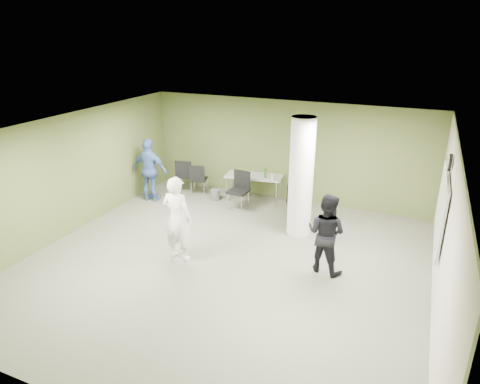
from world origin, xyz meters
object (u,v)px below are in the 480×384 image
at_px(man_black, 326,233).
at_px(woman_white, 177,219).
at_px(man_blue, 150,170).
at_px(folding_table, 254,177).
at_px(chair_back_left, 185,173).

bearing_deg(man_black, woman_white, 27.50).
xyz_separation_m(man_black, man_blue, (-5.35, 1.75, 0.07)).
bearing_deg(man_blue, woman_white, 130.57).
distance_m(woman_white, man_blue, 3.49).
relative_size(woman_white, man_blue, 1.03).
xyz_separation_m(woman_white, man_blue, (-2.42, 2.51, -0.02)).
relative_size(folding_table, man_black, 0.99).
bearing_deg(man_black, man_blue, -5.16).
height_order(chair_back_left, man_blue, man_blue).
xyz_separation_m(chair_back_left, man_black, (4.80, -2.68, 0.23)).
height_order(chair_back_left, man_black, man_black).
height_order(man_black, man_blue, man_blue).
relative_size(chair_back_left, man_black, 0.61).
bearing_deg(man_blue, man_black, 158.49).
bearing_deg(folding_table, man_blue, -163.93).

